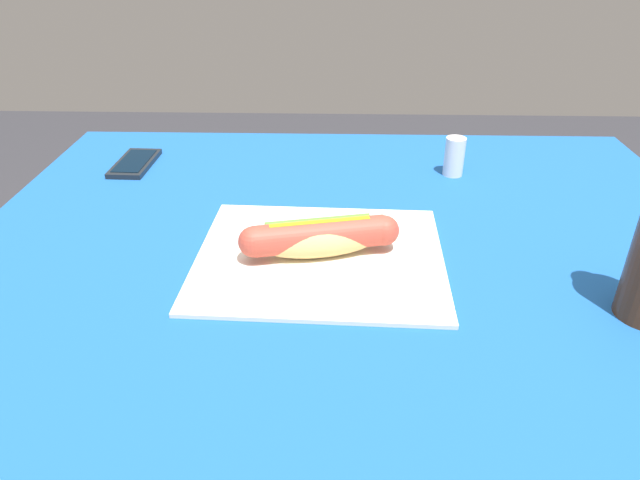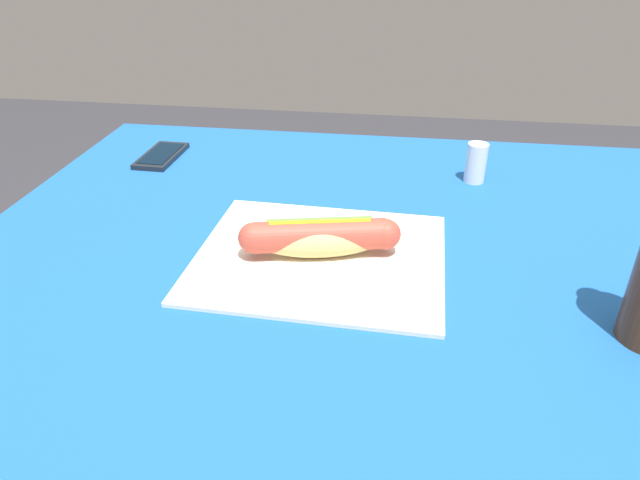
{
  "view_description": "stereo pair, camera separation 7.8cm",
  "coord_description": "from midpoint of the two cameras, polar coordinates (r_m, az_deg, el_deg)",
  "views": [
    {
      "loc": [
        -0.03,
        -0.7,
        1.16
      ],
      "look_at": [
        -0.05,
        -0.02,
        0.77
      ],
      "focal_mm": 32.28,
      "sensor_mm": 36.0,
      "label": 1
    },
    {
      "loc": [
        0.05,
        -0.69,
        1.16
      ],
      "look_at": [
        -0.05,
        -0.02,
        0.77
      ],
      "focal_mm": 32.28,
      "sensor_mm": 36.0,
      "label": 2
    }
  ],
  "objects": [
    {
      "name": "dining_table",
      "position": [
        0.88,
        0.47,
        -8.24
      ],
      "size": [
        1.14,
        0.99,
        0.74
      ],
      "color": "brown",
      "rests_on": "ground"
    },
    {
      "name": "paper_wrapper",
      "position": [
        0.8,
        -2.81,
        -1.77
      ],
      "size": [
        0.35,
        0.3,
        0.01
      ],
      "primitive_type": "cube",
      "rotation": [
        0.0,
        0.0,
        -0.04
      ],
      "color": "silver",
      "rests_on": "dining_table"
    },
    {
      "name": "hot_dog",
      "position": [
        0.78,
        -2.88,
        0.25
      ],
      "size": [
        0.22,
        0.09,
        0.05
      ],
      "color": "#DBB26B",
      "rests_on": "paper_wrapper"
    },
    {
      "name": "cell_phone",
      "position": [
        1.16,
        -19.75,
        7.15
      ],
      "size": [
        0.07,
        0.13,
        0.01
      ],
      "color": "black",
      "rests_on": "dining_table"
    },
    {
      "name": "salt_shaker",
      "position": [
        1.06,
        11.12,
        8.08
      ],
      "size": [
        0.04,
        0.04,
        0.07
      ],
      "primitive_type": "cylinder",
      "color": "silver",
      "rests_on": "dining_table"
    }
  ]
}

